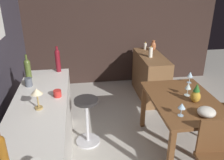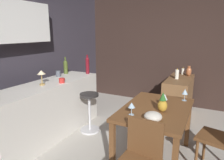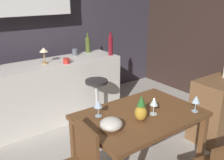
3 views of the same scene
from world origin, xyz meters
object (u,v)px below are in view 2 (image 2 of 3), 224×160
wine_glass_right (185,92)px  counter_lamp (41,74)px  sideboard_cabinet (178,98)px  fruit_bowl (153,116)px  vase_copper (189,71)px  wine_bottle_olive (66,66)px  wine_glass_center (132,105)px  wine_glass_left (165,97)px  chair_near_window (140,159)px  chair_by_doorway (222,137)px  pillar_candle_tall (183,71)px  wine_bottle_ruby (87,65)px  bar_stool (90,111)px  cup_slate (58,74)px  pillar_candle_short (177,74)px  dining_table (156,115)px  cup_red (62,80)px  pineapple_centerpiece (163,103)px

wine_glass_right → counter_lamp: size_ratio=0.73×
counter_lamp → sideboard_cabinet: bearing=-44.5°
fruit_bowl → vase_copper: 2.27m
wine_glass_right → vase_copper: bearing=4.7°
fruit_bowl → vase_copper: (2.26, -0.10, 0.12)m
wine_bottle_olive → wine_glass_center: bearing=-118.6°
wine_glass_left → vase_copper: size_ratio=0.85×
chair_near_window → chair_by_doorway: size_ratio=1.00×
vase_copper → wine_bottle_olive: bearing=120.4°
pillar_candle_tall → wine_bottle_ruby: bearing=126.0°
bar_stool → pillar_candle_tall: size_ratio=4.50×
cup_slate → vase_copper: size_ratio=0.60×
wine_bottle_ruby → pillar_candle_short: size_ratio=1.81×
sideboard_cabinet → wine_glass_left: bearing=-178.7°
pillar_candle_tall → bar_stool: bearing=143.2°
chair_by_doorway → counter_lamp: 2.60m
wine_bottle_olive → wine_bottle_ruby: (0.19, -0.38, 0.03)m
sideboard_cabinet → wine_glass_right: (-1.08, -0.24, 0.46)m
pillar_candle_short → cup_slate: bearing=120.7°
bar_stool → counter_lamp: 1.02m
chair_near_window → counter_lamp: size_ratio=3.70×
dining_table → chair_near_window: size_ratio=1.41×
wine_glass_left → cup_red: 1.63m
counter_lamp → chair_by_doorway: bearing=-82.3°
wine_bottle_ruby → pillar_candle_short: wine_bottle_ruby is taller
cup_red → fruit_bowl: bearing=-103.9°
counter_lamp → wine_bottle_olive: bearing=15.7°
wine_glass_center → pillar_candle_short: (1.83, -0.20, 0.05)m
chair_by_doorway → vase_copper: bearing=19.2°
wine_bottle_ruby → fruit_bowl: bearing=-126.0°
wine_bottle_ruby → pillar_candle_tall: bearing=-54.0°
cup_slate → counter_lamp: 0.63m
chair_near_window → pillar_candle_tall: size_ratio=5.65×
vase_copper → wine_bottle_ruby: bearing=121.3°
wine_glass_right → chair_by_doorway: bearing=-127.4°
sideboard_cabinet → wine_glass_center: (-1.90, 0.25, 0.45)m
sideboard_cabinet → cup_slate: bearing=121.6°
dining_table → pillar_candle_tall: size_ratio=7.95×
wine_glass_center → vase_copper: bearing=-9.6°
bar_stool → counter_lamp: bearing=137.1°
pineapple_centerpiece → cup_slate: (0.42, 2.01, 0.11)m
wine_glass_center → pillar_candle_tall: size_ratio=1.02×
sideboard_cabinet → wine_bottle_ruby: 1.91m
dining_table → vase_copper: bearing=-5.2°
chair_near_window → wine_bottle_ruby: wine_bottle_ruby is taller
chair_by_doorway → cup_red: 2.38m
counter_lamp → pillar_candle_tall: size_ratio=1.53×
chair_near_window → wine_bottle_olive: wine_bottle_olive is taller
wine_glass_left → counter_lamp: 1.85m
cup_red → pineapple_centerpiece: bearing=-92.9°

